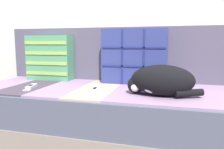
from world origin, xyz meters
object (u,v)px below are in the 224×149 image
(throw_pillow_quilted, at_px, (134,56))
(game_remote_far, at_px, (31,87))
(sleeping_cat, at_px, (160,81))
(couch, at_px, (117,115))
(game_remote_near, at_px, (95,90))
(throw_pillow_striped, at_px, (50,58))

(throw_pillow_quilted, relative_size, game_remote_far, 2.46)
(sleeping_cat, bearing_deg, game_remote_far, -179.18)
(couch, relative_size, game_remote_far, 10.64)
(sleeping_cat, bearing_deg, throw_pillow_quilted, 121.18)
(sleeping_cat, distance_m, game_remote_near, 0.41)
(throw_pillow_striped, bearing_deg, sleeping_cat, -20.60)
(couch, bearing_deg, throw_pillow_striped, 163.11)
(throw_pillow_striped, distance_m, game_remote_near, 0.63)
(throw_pillow_striped, relative_size, sleeping_cat, 0.87)
(sleeping_cat, bearing_deg, game_remote_near, 178.95)
(throw_pillow_quilted, height_order, game_remote_far, throw_pillow_quilted)
(throw_pillow_quilted, height_order, game_remote_near, throw_pillow_quilted)
(throw_pillow_striped, xyz_separation_m, game_remote_near, (0.51, -0.34, -0.17))
(couch, relative_size, throw_pillow_quilted, 4.32)
(couch, xyz_separation_m, throw_pillow_striped, (-0.62, 0.19, 0.38))
(throw_pillow_striped, height_order, game_remote_far, throw_pillow_striped)
(game_remote_near, bearing_deg, couch, 53.22)
(throw_pillow_quilted, bearing_deg, game_remote_near, -120.23)
(throw_pillow_striped, bearing_deg, game_remote_far, -80.57)
(sleeping_cat, distance_m, game_remote_far, 0.86)
(sleeping_cat, relative_size, game_remote_far, 2.22)
(couch, distance_m, throw_pillow_striped, 0.75)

